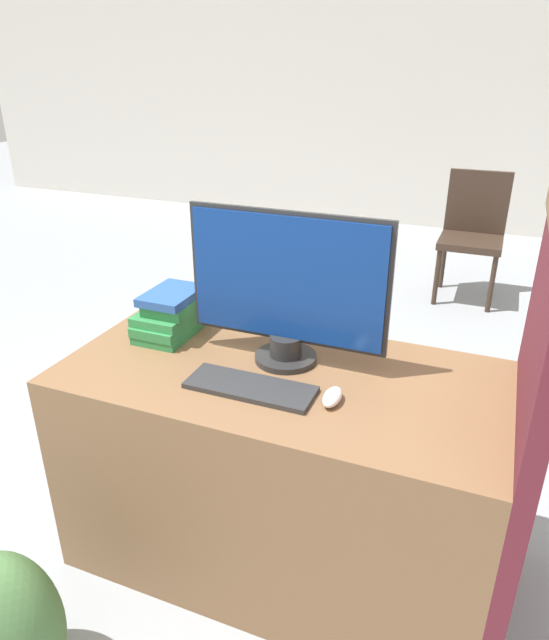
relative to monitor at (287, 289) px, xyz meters
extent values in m
plane|color=#93999E|center=(0.01, -0.43, -1.01)|extent=(20.00, 20.00, 0.00)
cube|color=beige|center=(0.01, 4.75, 0.39)|extent=(12.00, 0.06, 2.80)
cube|color=brown|center=(0.01, -0.08, -0.63)|extent=(1.39, 0.71, 0.76)
cube|color=#5B1E28|center=(0.73, -0.07, -0.37)|extent=(0.05, 0.72, 1.27)
cylinder|color=#282828|center=(0.00, 0.00, -0.24)|extent=(0.20, 0.20, 0.02)
cylinder|color=#282828|center=(0.00, 0.00, -0.20)|extent=(0.11, 0.11, 0.07)
cube|color=#282828|center=(0.00, 0.00, 0.04)|extent=(0.65, 0.01, 0.42)
cube|color=navy|center=(0.00, 0.00, 0.04)|extent=(0.62, 0.02, 0.39)
cube|color=#2D2D2D|center=(-0.03, -0.21, -0.24)|extent=(0.39, 0.14, 0.02)
ellipsoid|color=white|center=(0.22, -0.19, -0.23)|extent=(0.05, 0.10, 0.04)
cube|color=#2D7F42|center=(-0.45, 0.03, -0.24)|extent=(0.17, 0.27, 0.03)
cube|color=#2D7F42|center=(-0.45, 0.02, -0.20)|extent=(0.17, 0.26, 0.03)
cube|color=#2D7F42|center=(-0.46, 0.04, -0.17)|extent=(0.17, 0.27, 0.03)
cube|color=#2D7F42|center=(-0.44, 0.04, -0.14)|extent=(0.15, 0.20, 0.04)
cube|color=#285199|center=(-0.44, 0.04, -0.10)|extent=(0.16, 0.22, 0.03)
ellipsoid|color=#47703D|center=(-0.51, -0.80, -0.78)|extent=(0.31, 0.23, 0.46)
cylinder|color=#38281E|center=(0.21, 2.53, -0.80)|extent=(0.04, 0.04, 0.42)
cylinder|color=#38281E|center=(0.59, 2.53, -0.80)|extent=(0.04, 0.04, 0.42)
cylinder|color=#38281E|center=(0.21, 2.91, -0.80)|extent=(0.04, 0.04, 0.42)
cylinder|color=#38281E|center=(0.59, 2.91, -0.80)|extent=(0.04, 0.04, 0.42)
cube|color=#38281E|center=(0.40, 2.72, -0.56)|extent=(0.44, 0.44, 0.05)
cube|color=#38281E|center=(0.40, 2.92, -0.31)|extent=(0.44, 0.04, 0.46)
camera|label=1|loc=(0.58, -1.54, 0.64)|focal=32.00mm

